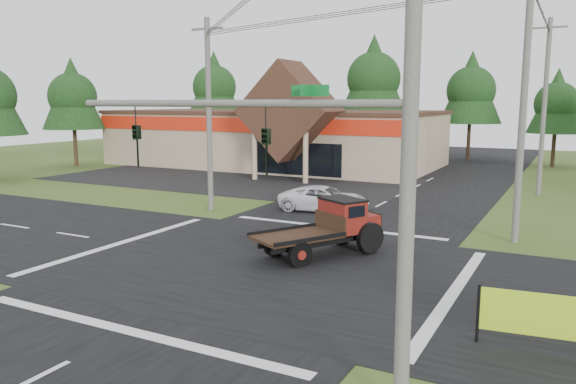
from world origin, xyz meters
The scene contains 19 objects.
ground centered at (0.00, 0.00, 0.00)m, with size 120.00×120.00×0.00m, color #3A4E1C.
road_ns centered at (0.00, 0.00, 0.01)m, with size 12.00×120.00×0.02m, color black.
road_ew centered at (0.00, 0.00, 0.01)m, with size 120.00×12.00×0.02m, color black.
parking_apron centered at (-14.00, 19.00, 0.01)m, with size 28.00×14.00×0.02m, color black.
cvs_building centered at (-15.70, 29.57, 2.78)m, with size 30.40×18.20×9.19m.
traffic_signal_mast centered at (5.82, -7.50, 4.43)m, with size 8.12×0.24×7.00m.
utility_pole_nr centered at (7.50, -7.50, 5.64)m, with size 2.00×0.30×11.00m.
utility_pole_nw centered at (-8.00, 8.00, 5.39)m, with size 2.00×0.30×10.50m.
utility_pole_ne centered at (8.00, 8.00, 5.89)m, with size 2.00×0.30×11.50m.
utility_pole_n centered at (8.00, 22.00, 5.74)m, with size 2.00×0.30×11.20m.
tree_row_a centered at (-30.00, 40.00, 8.05)m, with size 6.72×6.72×12.12m.
tree_row_b centered at (-20.00, 42.00, 6.70)m, with size 5.60×5.60×10.10m.
tree_row_c centered at (-10.00, 41.00, 8.72)m, with size 7.28×7.28×13.13m.
tree_row_d centered at (0.00, 42.00, 7.38)m, with size 6.16×6.16×11.11m.
tree_row_e centered at (8.00, 40.00, 6.03)m, with size 5.04×5.04×9.09m.
tree_side_w centered at (-32.00, 20.00, 6.70)m, with size 5.60×5.60×10.10m.
antique_flatbed_truck centered at (1.41, 2.14, 1.12)m, with size 2.05×5.38×2.25m, color #55160C, non-canonical shape.
roadside_banner centered at (10.45, -3.14, 0.76)m, with size 4.48×0.13×1.53m, color #AADA1D, non-canonical shape.
white_pickup centered at (-2.18, 10.60, 0.69)m, with size 2.30×4.99×1.39m, color white.
Camera 1 is at (10.26, -17.52, 6.04)m, focal length 35.00 mm.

